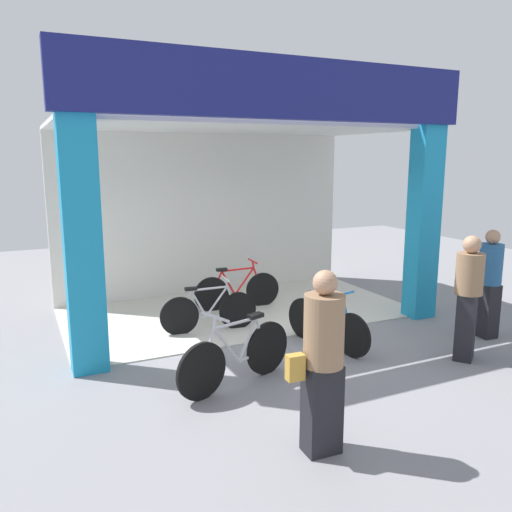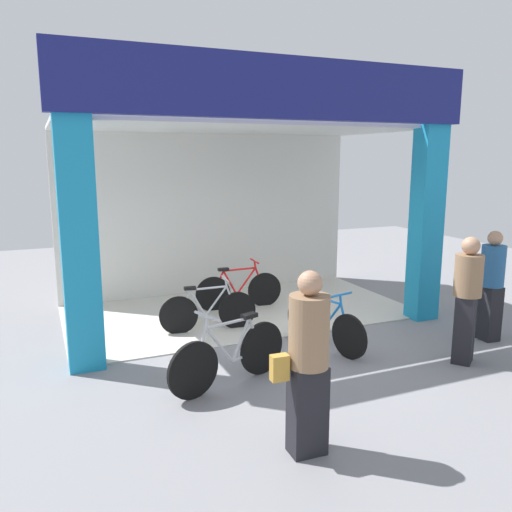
{
  "view_description": "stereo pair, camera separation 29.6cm",
  "coord_description": "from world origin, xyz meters",
  "px_view_note": "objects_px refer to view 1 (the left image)",
  "views": [
    {
      "loc": [
        -3.49,
        -6.66,
        2.73
      ],
      "look_at": [
        0.0,
        0.79,
        1.15
      ],
      "focal_mm": 36.35,
      "sensor_mm": 36.0,
      "label": 1
    },
    {
      "loc": [
        -3.22,
        -6.78,
        2.73
      ],
      "look_at": [
        0.0,
        0.79,
        1.15
      ],
      "focal_mm": 36.35,
      "sensor_mm": 36.0,
      "label": 2
    }
  ],
  "objects_px": {
    "bicycle_parked_0": "(237,356)",
    "bicycle_parked_1": "(327,324)",
    "pedestrian_1": "(468,296)",
    "pedestrian_3": "(489,282)",
    "pedestrian_0": "(323,360)",
    "bicycle_inside_0": "(209,311)",
    "bicycle_inside_1": "(237,290)"
  },
  "relations": [
    {
      "from": "bicycle_parked_0",
      "to": "bicycle_inside_1",
      "type": "bearing_deg",
      "value": 66.81
    },
    {
      "from": "bicycle_inside_0",
      "to": "pedestrian_3",
      "type": "height_order",
      "value": "pedestrian_3"
    },
    {
      "from": "bicycle_parked_0",
      "to": "bicycle_parked_1",
      "type": "height_order",
      "value": "bicycle_parked_0"
    },
    {
      "from": "bicycle_inside_1",
      "to": "pedestrian_3",
      "type": "height_order",
      "value": "pedestrian_3"
    },
    {
      "from": "bicycle_parked_0",
      "to": "bicycle_parked_1",
      "type": "distance_m",
      "value": 1.8
    },
    {
      "from": "pedestrian_1",
      "to": "pedestrian_3",
      "type": "xyz_separation_m",
      "value": [
        1.01,
        0.54,
        -0.04
      ]
    },
    {
      "from": "bicycle_parked_1",
      "to": "pedestrian_3",
      "type": "xyz_separation_m",
      "value": [
        2.47,
        -0.64,
        0.51
      ]
    },
    {
      "from": "bicycle_parked_0",
      "to": "pedestrian_3",
      "type": "relative_size",
      "value": 1.0
    },
    {
      "from": "bicycle_inside_0",
      "to": "bicycle_parked_0",
      "type": "height_order",
      "value": "bicycle_parked_0"
    },
    {
      "from": "bicycle_inside_1",
      "to": "pedestrian_0",
      "type": "relative_size",
      "value": 0.92
    },
    {
      "from": "bicycle_inside_1",
      "to": "bicycle_parked_0",
      "type": "height_order",
      "value": "bicycle_parked_0"
    },
    {
      "from": "bicycle_inside_0",
      "to": "bicycle_parked_0",
      "type": "bearing_deg",
      "value": -100.42
    },
    {
      "from": "bicycle_inside_1",
      "to": "bicycle_parked_1",
      "type": "xyz_separation_m",
      "value": [
        0.41,
        -2.33,
        -0.0
      ]
    },
    {
      "from": "bicycle_inside_1",
      "to": "bicycle_parked_0",
      "type": "bearing_deg",
      "value": -113.19
    },
    {
      "from": "bicycle_parked_0",
      "to": "pedestrian_0",
      "type": "relative_size",
      "value": 0.95
    },
    {
      "from": "bicycle_parked_1",
      "to": "pedestrian_0",
      "type": "height_order",
      "value": "pedestrian_0"
    },
    {
      "from": "bicycle_parked_1",
      "to": "pedestrian_1",
      "type": "bearing_deg",
      "value": -38.7
    },
    {
      "from": "pedestrian_0",
      "to": "pedestrian_1",
      "type": "height_order",
      "value": "pedestrian_0"
    },
    {
      "from": "bicycle_parked_1",
      "to": "pedestrian_1",
      "type": "relative_size",
      "value": 0.91
    },
    {
      "from": "bicycle_inside_0",
      "to": "bicycle_inside_1",
      "type": "relative_size",
      "value": 0.96
    },
    {
      "from": "bicycle_inside_1",
      "to": "bicycle_parked_1",
      "type": "distance_m",
      "value": 2.36
    },
    {
      "from": "bicycle_parked_0",
      "to": "bicycle_parked_1",
      "type": "bearing_deg",
      "value": 20.58
    },
    {
      "from": "pedestrian_0",
      "to": "pedestrian_1",
      "type": "relative_size",
      "value": 1.02
    },
    {
      "from": "bicycle_inside_0",
      "to": "bicycle_parked_1",
      "type": "relative_size",
      "value": 0.99
    },
    {
      "from": "bicycle_inside_1",
      "to": "pedestrian_1",
      "type": "xyz_separation_m",
      "value": [
        1.88,
        -3.5,
        0.54
      ]
    },
    {
      "from": "bicycle_parked_1",
      "to": "bicycle_parked_0",
      "type": "bearing_deg",
      "value": -159.42
    },
    {
      "from": "bicycle_inside_0",
      "to": "bicycle_parked_0",
      "type": "xyz_separation_m",
      "value": [
        -0.37,
        -1.99,
        0.04
      ]
    },
    {
      "from": "bicycle_inside_0",
      "to": "pedestrian_0",
      "type": "xyz_separation_m",
      "value": [
        -0.21,
        -3.64,
        0.57
      ]
    },
    {
      "from": "bicycle_parked_0",
      "to": "pedestrian_3",
      "type": "distance_m",
      "value": 4.18
    },
    {
      "from": "bicycle_parked_1",
      "to": "pedestrian_0",
      "type": "xyz_separation_m",
      "value": [
        -1.53,
        -2.28,
        0.56
      ]
    },
    {
      "from": "bicycle_inside_1",
      "to": "pedestrian_1",
      "type": "bearing_deg",
      "value": -61.74
    },
    {
      "from": "bicycle_inside_0",
      "to": "pedestrian_1",
      "type": "xyz_separation_m",
      "value": [
        2.78,
        -2.53,
        0.55
      ]
    }
  ]
}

